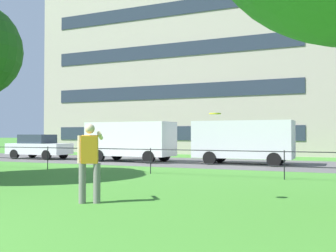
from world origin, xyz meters
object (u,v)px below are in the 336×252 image
(person_thrower, at_px, (90,160))
(frisbee, at_px, (215,114))
(panel_van_far_left, at_px, (131,139))
(apartment_building_background, at_px, (194,62))
(car_white_right, at_px, (39,147))
(panel_van_center, at_px, (243,140))

(person_thrower, distance_m, frisbee, 3.03)
(frisbee, distance_m, panel_van_far_left, 13.75)
(frisbee, bearing_deg, apartment_building_background, 110.33)
(car_white_right, bearing_deg, frisbee, -36.42)
(panel_van_center, xyz_separation_m, apartment_building_background, (-7.84, 14.66, 7.16))
(panel_van_far_left, height_order, panel_van_center, same)
(person_thrower, height_order, frisbee, frisbee)
(car_white_right, bearing_deg, apartment_building_background, 71.39)
(frisbee, distance_m, panel_van_center, 11.56)
(apartment_building_background, bearing_deg, car_white_right, -108.61)
(person_thrower, relative_size, panel_van_center, 0.35)
(person_thrower, distance_m, panel_van_center, 12.70)
(panel_van_far_left, relative_size, panel_van_center, 1.01)
(car_white_right, height_order, apartment_building_background, apartment_building_background)
(person_thrower, distance_m, car_white_right, 17.26)
(apartment_building_background, bearing_deg, person_thrower, -75.40)
(person_thrower, xyz_separation_m, apartment_building_background, (-7.12, 27.34, 7.47))
(person_thrower, height_order, apartment_building_background, apartment_building_background)
(frisbee, height_order, car_white_right, frisbee)
(person_thrower, relative_size, panel_van_far_left, 0.35)
(frisbee, relative_size, panel_van_far_left, 0.08)
(car_white_right, xyz_separation_m, panel_van_center, (12.94, 0.50, 0.49))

